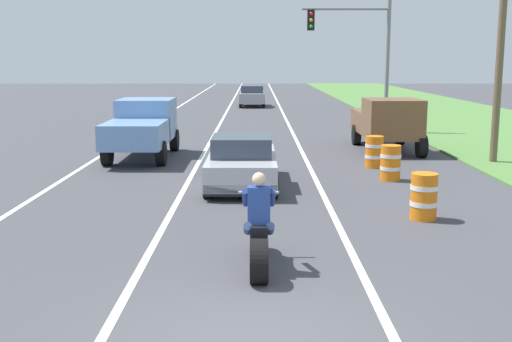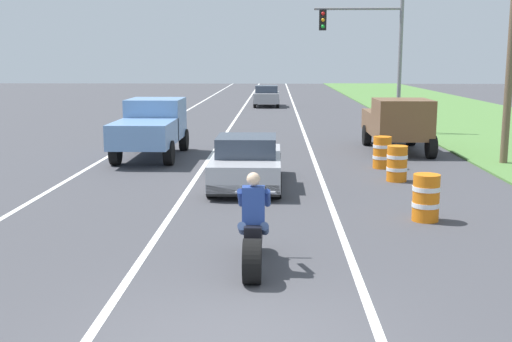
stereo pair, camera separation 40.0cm
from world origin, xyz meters
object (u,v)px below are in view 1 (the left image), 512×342
object	(u,v)px
pickup_truck_left_lane_light_blue	(144,126)
sports_car_silver	(243,163)
pickup_truck_right_shoulder_brown	(388,121)
motorcycle_with_rider	(260,235)
construction_barrel_mid	(392,163)
distant_car_far_ahead	(253,96)
construction_barrel_nearest	(425,196)
construction_barrel_far	(376,152)
traffic_light_mast_near	(363,46)

from	to	relation	value
pickup_truck_left_lane_light_blue	sports_car_silver	bearing A→B (deg)	-54.06
pickup_truck_right_shoulder_brown	motorcycle_with_rider	bearing A→B (deg)	-109.53
pickup_truck_left_lane_light_blue	construction_barrel_mid	bearing A→B (deg)	-28.03
motorcycle_with_rider	distant_car_far_ahead	xyz separation A→B (m)	(-0.32, 35.65, 0.18)
sports_car_silver	pickup_truck_left_lane_light_blue	size ratio (longest dim) A/B	0.90
sports_car_silver	pickup_truck_right_shoulder_brown	xyz separation A→B (m)	(5.25, 6.66, 0.48)
motorcycle_with_rider	construction_barrel_nearest	bearing A→B (deg)	43.12
construction_barrel_mid	construction_barrel_far	world-z (taller)	same
traffic_light_mast_near	construction_barrel_far	bearing A→B (deg)	-96.45
motorcycle_with_rider	construction_barrel_far	size ratio (longest dim) A/B	2.21
sports_car_silver	traffic_light_mast_near	size ratio (longest dim) A/B	0.72
traffic_light_mast_near	construction_barrel_nearest	world-z (taller)	traffic_light_mast_near
construction_barrel_nearest	pickup_truck_left_lane_light_blue	bearing A→B (deg)	131.34
pickup_truck_right_shoulder_brown	traffic_light_mast_near	size ratio (longest dim) A/B	0.80
construction_barrel_mid	pickup_truck_right_shoulder_brown	bearing A→B (deg)	79.60
construction_barrel_far	sports_car_silver	bearing A→B (deg)	-144.74
pickup_truck_left_lane_light_blue	construction_barrel_far	world-z (taller)	pickup_truck_left_lane_light_blue
pickup_truck_left_lane_light_blue	pickup_truck_right_shoulder_brown	size ratio (longest dim) A/B	1.00
traffic_light_mast_near	construction_barrel_nearest	xyz separation A→B (m)	(-1.24, -16.21, -3.45)
pickup_truck_left_lane_light_blue	construction_barrel_far	bearing A→B (deg)	-14.45
pickup_truck_right_shoulder_brown	pickup_truck_left_lane_light_blue	bearing A→B (deg)	-168.51
pickup_truck_right_shoulder_brown	distant_car_far_ahead	size ratio (longest dim) A/B	1.20
pickup_truck_left_lane_light_blue	construction_barrel_mid	distance (m)	8.75
pickup_truck_right_shoulder_brown	traffic_light_mast_near	xyz separation A→B (m)	(-0.05, 5.91, 2.85)
motorcycle_with_rider	construction_barrel_mid	xyz separation A→B (m)	(3.75, 7.72, -0.09)
pickup_truck_right_shoulder_brown	traffic_light_mast_near	distance (m)	6.56
pickup_truck_left_lane_light_blue	construction_barrel_mid	xyz separation A→B (m)	(7.71, -4.10, -0.60)
motorcycle_with_rider	traffic_light_mast_near	xyz separation A→B (m)	(4.77, 19.52, 3.36)
pickup_truck_left_lane_light_blue	motorcycle_with_rider	bearing A→B (deg)	-71.49
construction_barrel_far	motorcycle_with_rider	bearing A→B (deg)	-110.49
sports_car_silver	construction_barrel_far	distance (m)	5.03
construction_barrel_nearest	construction_barrel_far	distance (m)	6.55
traffic_light_mast_near	distant_car_far_ahead	world-z (taller)	traffic_light_mast_near
traffic_light_mast_near	distant_car_far_ahead	size ratio (longest dim) A/B	1.50
pickup_truck_left_lane_light_blue	construction_barrel_nearest	size ratio (longest dim) A/B	4.80
pickup_truck_left_lane_light_blue	construction_barrel_nearest	bearing A→B (deg)	-48.66
construction_barrel_nearest	construction_barrel_mid	world-z (taller)	same
traffic_light_mast_near	construction_barrel_far	world-z (taller)	traffic_light_mast_near
construction_barrel_far	distant_car_far_ahead	xyz separation A→B (m)	(-4.01, 25.80, 0.27)
sports_car_silver	traffic_light_mast_near	world-z (taller)	traffic_light_mast_near
pickup_truck_right_shoulder_brown	construction_barrel_far	size ratio (longest dim) A/B	4.80
motorcycle_with_rider	construction_barrel_far	distance (m)	10.52
pickup_truck_left_lane_light_blue	traffic_light_mast_near	size ratio (longest dim) A/B	0.80
construction_barrel_far	distant_car_far_ahead	bearing A→B (deg)	98.83
pickup_truck_left_lane_light_blue	distant_car_far_ahead	bearing A→B (deg)	81.33
motorcycle_with_rider	pickup_truck_right_shoulder_brown	world-z (taller)	pickup_truck_right_shoulder_brown
motorcycle_with_rider	pickup_truck_right_shoulder_brown	size ratio (longest dim) A/B	0.46
construction_barrel_nearest	motorcycle_with_rider	bearing A→B (deg)	-136.88
pickup_truck_left_lane_light_blue	pickup_truck_right_shoulder_brown	bearing A→B (deg)	11.49
construction_barrel_nearest	distant_car_far_ahead	size ratio (longest dim) A/B	0.25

